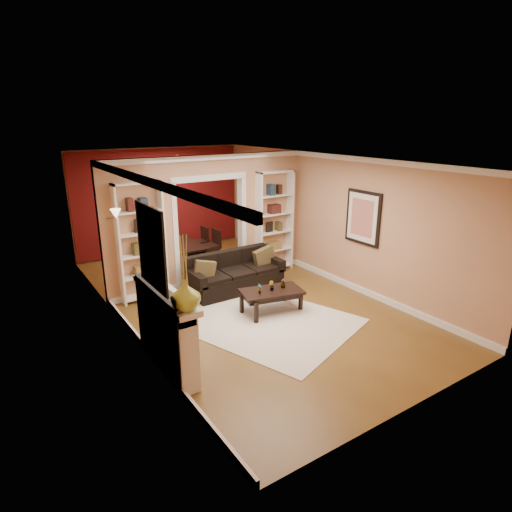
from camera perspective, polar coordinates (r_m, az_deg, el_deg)
floor at (r=8.47m, az=-2.16°, el=-5.73°), size 8.00×8.00×0.00m
ceiling at (r=7.80m, az=-2.39°, el=12.78°), size 8.00×8.00×0.00m
wall_back at (r=11.56m, az=-12.68°, el=7.26°), size 8.00×0.00×8.00m
wall_front at (r=5.22m, az=21.29°, el=-6.41°), size 8.00×0.00×8.00m
wall_left at (r=7.18m, az=-17.82°, el=0.49°), size 0.00×8.00×8.00m
wall_right at (r=9.36m, az=9.65°, el=5.02°), size 0.00×8.00×8.00m
partition_wall at (r=9.05m, az=-6.22°, el=4.73°), size 4.50×0.15×2.70m
red_back_panel at (r=11.54m, az=-12.61°, el=7.09°), size 4.44×0.04×2.64m
dining_window at (r=11.47m, az=-12.62°, el=8.19°), size 0.78×0.03×0.98m
area_rug at (r=7.67m, az=0.11°, el=-8.31°), size 3.29×3.85×0.01m
sofa at (r=8.77m, az=-2.77°, el=-2.17°), size 1.99×0.86×0.78m
pillow_left at (r=8.37m, az=-6.87°, el=-1.87°), size 0.42×0.19×0.40m
pillow_right at (r=9.04m, az=1.12°, el=-0.05°), size 0.47×0.15×0.46m
coffee_table at (r=7.86m, az=2.08°, el=-6.00°), size 1.21×0.83×0.42m
plant_left at (r=7.61m, az=0.51°, el=-4.36°), size 0.12×0.11×0.19m
plant_center at (r=7.75m, az=2.10°, el=-3.98°), size 0.11×0.12×0.18m
plant_right at (r=7.89m, az=3.63°, el=-3.60°), size 0.12×0.12×0.18m
bookshelf_left at (r=8.37m, az=-15.09°, el=1.72°), size 0.90×0.30×2.30m
bookshelf_right at (r=9.74m, az=2.42°, el=4.55°), size 0.90×0.30×2.30m
fireplace at (r=6.17m, az=-11.73°, el=-9.59°), size 0.32×1.70×1.16m
vase at (r=5.26m, az=-9.37°, el=-5.17°), size 0.47×0.47×0.38m
mirror at (r=5.68m, az=-13.80°, el=1.11°), size 0.03×0.95×1.10m
wall_sconce at (r=7.60m, az=-18.60°, el=5.10°), size 0.18×0.18×0.22m
framed_art at (r=8.60m, az=14.04°, el=4.98°), size 0.04×0.85×1.05m
dining_table at (r=10.55m, az=-9.74°, el=0.34°), size 1.48×0.83×0.52m
dining_chair_nw at (r=10.05m, az=-11.95°, el=0.20°), size 0.45×0.45×0.82m
dining_chair_ne at (r=10.47m, az=-6.37°, el=1.29°), size 0.53×0.53×0.85m
dining_chair_sw at (r=10.58m, az=-13.17°, el=1.10°), size 0.43×0.43×0.85m
dining_chair_se at (r=10.99m, az=-7.80°, el=1.87°), size 0.51×0.51×0.79m
chandelier at (r=10.27m, az=-10.26°, el=9.91°), size 0.50×0.50×0.30m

